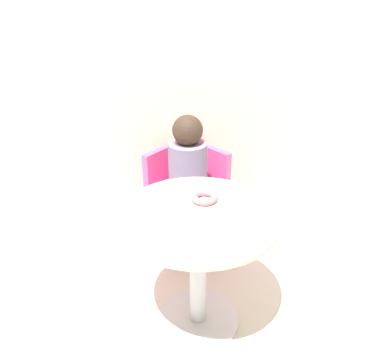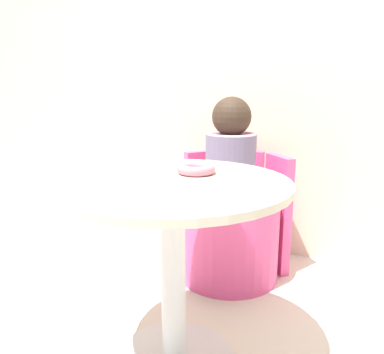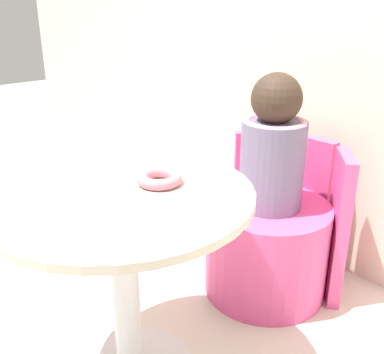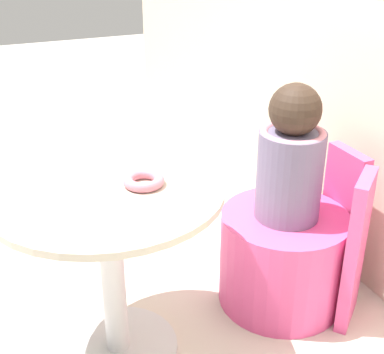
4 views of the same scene
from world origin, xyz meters
TOP-DOWN VIEW (x-y plane):
  - back_wall at (0.00, 1.13)m, footprint 6.00×0.06m
  - round_table at (-0.04, -0.05)m, footprint 0.79×0.79m
  - tub_chair at (-0.06, 0.69)m, footprint 0.53×0.53m
  - booth_backrest at (-0.06, 0.91)m, footprint 0.63×0.23m
  - child_figure at (-0.06, 0.69)m, footprint 0.26×0.26m
  - donut at (0.00, 0.07)m, footprint 0.14×0.14m

SIDE VIEW (x-z plane):
  - tub_chair at x=-0.06m, z-range 0.00..0.42m
  - booth_backrest at x=-0.06m, z-range 0.00..0.65m
  - round_table at x=-0.04m, z-range 0.16..0.87m
  - child_figure at x=-0.06m, z-range 0.39..0.95m
  - donut at x=0.00m, z-range 0.70..0.74m
  - back_wall at x=0.00m, z-range 0.00..2.40m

